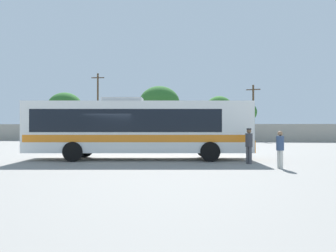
% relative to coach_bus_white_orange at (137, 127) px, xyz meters
% --- Properties ---
extents(ground_plane, '(300.00, 300.00, 0.00)m').
position_rel_coach_bus_white_orange_xyz_m(ground_plane, '(-1.29, 9.61, -1.84)').
color(ground_plane, gray).
extents(perimeter_wall, '(80.00, 0.30, 2.14)m').
position_rel_coach_bus_white_orange_xyz_m(perimeter_wall, '(-1.29, 23.40, -0.77)').
color(perimeter_wall, '#9E998C').
rests_on(perimeter_wall, ground_plane).
extents(coach_bus_white_orange, '(12.51, 3.99, 3.43)m').
position_rel_coach_bus_white_orange_xyz_m(coach_bus_white_orange, '(0.00, 0.00, 0.00)').
color(coach_bus_white_orange, white).
rests_on(coach_bus_white_orange, ground_plane).
extents(attendant_by_bus_door, '(0.49, 0.49, 1.75)m').
position_rel_coach_bus_white_orange_xyz_m(attendant_by_bus_door, '(5.94, -1.59, -0.84)').
color(attendant_by_bus_door, '#4C4C51').
rests_on(attendant_by_bus_door, ground_plane).
extents(passenger_waiting_on_apron, '(0.46, 0.46, 1.64)m').
position_rel_coach_bus_white_orange_xyz_m(passenger_waiting_on_apron, '(7.08, -3.29, -0.91)').
color(passenger_waiting_on_apron, silver).
rests_on(passenger_waiting_on_apron, ground_plane).
extents(parked_car_leftmost_black, '(4.15, 2.25, 1.48)m').
position_rel_coach_bus_white_orange_xyz_m(parked_car_leftmost_black, '(-15.03, 20.46, -1.05)').
color(parked_car_leftmost_black, black).
rests_on(parked_car_leftmost_black, ground_plane).
extents(parked_car_second_red, '(4.20, 2.07, 1.41)m').
position_rel_coach_bus_white_orange_xyz_m(parked_car_second_red, '(-9.65, 19.59, -1.08)').
color(parked_car_second_red, red).
rests_on(parked_car_second_red, ground_plane).
extents(parked_car_third_silver, '(4.24, 2.13, 1.44)m').
position_rel_coach_bus_white_orange_xyz_m(parked_car_third_silver, '(-2.18, 20.10, -1.07)').
color(parked_car_third_silver, '#B7BABF').
rests_on(parked_car_third_silver, ground_plane).
extents(parked_car_rightmost_grey, '(4.09, 2.14, 1.48)m').
position_rel_coach_bus_white_orange_xyz_m(parked_car_rightmost_grey, '(3.74, 20.02, -1.05)').
color(parked_car_rightmost_grey, slate).
rests_on(parked_car_rightmost_grey, ground_plane).
extents(utility_pole_near, '(1.80, 0.24, 9.22)m').
position_rel_coach_bus_white_orange_xyz_m(utility_pole_near, '(-11.29, 26.97, 2.96)').
color(utility_pole_near, '#4C3823').
rests_on(utility_pole_near, ground_plane).
extents(utility_pole_far, '(1.76, 0.63, 7.17)m').
position_rel_coach_bus_white_orange_xyz_m(utility_pole_far, '(9.69, 25.78, 1.93)').
color(utility_pole_far, '#4C3823').
rests_on(utility_pole_far, ground_plane).
extents(roadside_tree_left, '(4.84, 4.84, 6.66)m').
position_rel_coach_bus_white_orange_xyz_m(roadside_tree_left, '(-16.25, 27.40, 2.76)').
color(roadside_tree_left, brown).
rests_on(roadside_tree_left, ground_plane).
extents(roadside_tree_midleft, '(5.81, 5.81, 7.61)m').
position_rel_coach_bus_white_orange_xyz_m(roadside_tree_midleft, '(-2.99, 29.35, 3.30)').
color(roadside_tree_midleft, brown).
rests_on(roadside_tree_midleft, ground_plane).
extents(roadside_tree_midright, '(3.33, 3.33, 5.78)m').
position_rel_coach_bus_white_orange_xyz_m(roadside_tree_midright, '(5.37, 25.87, 2.50)').
color(roadside_tree_midright, brown).
rests_on(roadside_tree_midright, ground_plane).
extents(roadside_tree_right, '(3.59, 3.59, 5.36)m').
position_rel_coach_bus_white_orange_xyz_m(roadside_tree_right, '(8.82, 28.99, 1.98)').
color(roadside_tree_right, brown).
rests_on(roadside_tree_right, ground_plane).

